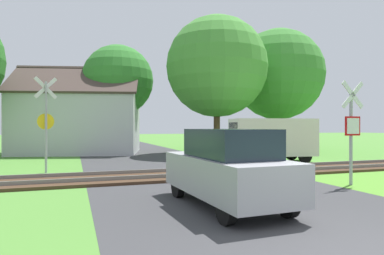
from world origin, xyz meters
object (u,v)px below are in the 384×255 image
stop_sign_near (352,127)px  tree_center (118,81)px  tree_far (278,75)px  house (79,122)px  mail_truck (269,138)px  parked_car (227,168)px  tree_right (217,67)px  crossing_sign_far (46,119)px

stop_sign_near → tree_center: bearing=-73.8°
tree_far → house: bearing=174.3°
tree_far → mail_truck: bearing=-126.0°
tree_far → tree_center: 12.46m
mail_truck → parked_car: bearing=153.1°
tree_right → parked_car: size_ratio=2.30×
tree_far → stop_sign_near: bearing=-115.5°
house → tree_far: 15.51m
tree_right → stop_sign_near: bearing=-94.2°
crossing_sign_far → mail_truck: size_ratio=0.74×
parked_car → crossing_sign_far: bearing=117.5°
tree_center → parked_car: 18.00m
tree_far → mail_truck: tree_far is taller
tree_right → tree_center: (-6.24, 3.23, -0.81)m
stop_sign_near → parked_car: size_ratio=0.80×
tree_far → parked_car: size_ratio=2.34×
crossing_sign_far → house: house is taller
stop_sign_near → crossing_sign_far: (-9.29, 6.21, 0.33)m
stop_sign_near → tree_far: 17.00m
crossing_sign_far → house: 10.27m
tree_center → house: bearing=175.2°
tree_center → parked_car: tree_center is taller
crossing_sign_far → tree_center: tree_center is taller
crossing_sign_far → tree_right: 12.82m
stop_sign_near → crossing_sign_far: crossing_sign_far is taller
crossing_sign_far → tree_right: size_ratio=0.41×
house → mail_truck: (9.21, -9.42, -0.93)m
tree_center → mail_truck: tree_center is taller
house → parked_car: house is taller
mail_truck → tree_right: bearing=13.7°
tree_far → tree_right: bearing=-162.3°
parked_car → tree_far: bearing=50.9°
crossing_sign_far → tree_right: tree_right is taller
crossing_sign_far → tree_far: tree_far is taller
stop_sign_near → tree_center: tree_center is taller
crossing_sign_far → mail_truck: (10.62, 0.75, -0.91)m
stop_sign_near → tree_far: size_ratio=0.34×
tree_center → crossing_sign_far: bearing=-111.9°
house → mail_truck: 13.21m
tree_right → mail_truck: 7.59m
crossing_sign_far → tree_center: bearing=54.3°
tree_far → tree_center: tree_far is taller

